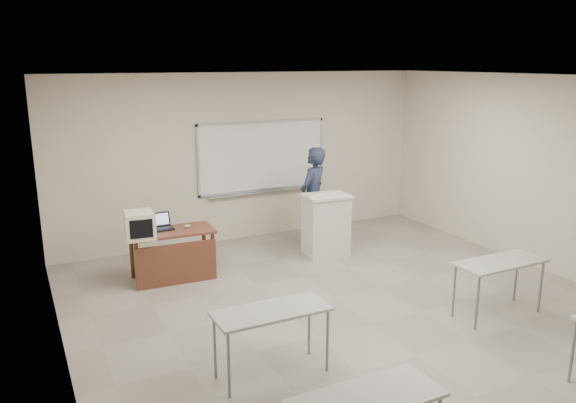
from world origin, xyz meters
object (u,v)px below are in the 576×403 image
laptop (162,225)px  presenter (313,197)px  whiteboard (262,157)px  podium (326,225)px  mouse (187,226)px  instructor_desk (174,248)px  crt_monitor (140,225)px  keyboard (316,194)px

laptop → presenter: 2.77m
presenter → whiteboard: bearing=-92.9°
whiteboard → laptop: 2.60m
podium → mouse: bearing=-179.3°
whiteboard → mouse: (-1.83, -1.32, -0.71)m
laptop → mouse: (0.37, -0.10, -0.04)m
whiteboard → mouse: size_ratio=24.57×
instructor_desk → crt_monitor: bearing=-175.1°
presenter → keyboard: bearing=32.8°
crt_monitor → laptop: (0.38, 0.28, -0.13)m
crt_monitor → mouse: (0.74, 0.17, -0.17)m
presenter → instructor_desk: bearing=-22.0°
instructor_desk → presenter: (2.65, 0.55, 0.37)m
laptop → mouse: 0.38m
crt_monitor → mouse: crt_monitor is taller
crt_monitor → mouse: size_ratio=4.54×
keyboard → podium: bearing=-43.7°
crt_monitor → laptop: bearing=41.7°
whiteboard → mouse: 2.37m
whiteboard → instructor_desk: whiteboard is taller
presenter → podium: bearing=50.9°
whiteboard → instructor_desk: (-2.10, -1.48, -0.97)m
instructor_desk → laptop: size_ratio=3.96×
whiteboard → podium: size_ratio=2.39×
laptop → podium: bearing=-7.3°
laptop → keyboard: size_ratio=0.78×
whiteboard → podium: (0.50, -1.47, -0.96)m
crt_monitor → mouse: bearing=18.5°
crt_monitor → laptop: size_ratio=1.47×
podium → keyboard: size_ratio=2.57×
podium → presenter: size_ratio=0.59×
whiteboard → mouse: whiteboard is taller
mouse → presenter: size_ratio=0.06×
keyboard → instructor_desk: bearing=166.4°
podium → keyboard: (-0.15, 0.08, 0.53)m
whiteboard → laptop: whiteboard is taller
podium → laptop: 2.73m
laptop → presenter: size_ratio=0.18×
crt_monitor → keyboard: size_ratio=1.14×
crt_monitor → presenter: (3.13, 0.57, -0.06)m
whiteboard → crt_monitor: (-2.58, -1.49, -0.55)m
laptop → mouse: bearing=-17.8°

